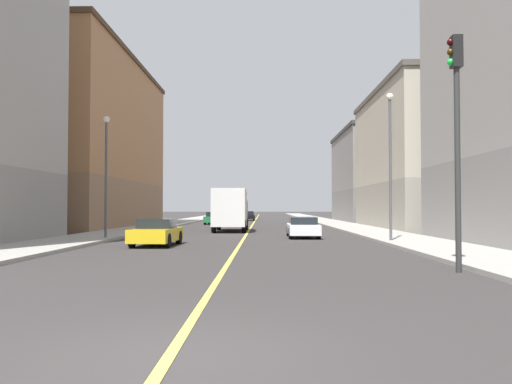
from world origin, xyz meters
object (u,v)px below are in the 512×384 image
street_lamp_left_near (390,151)px  street_lamp_right_near (106,163)px  car_green (215,218)px  traffic_light_left_near (457,120)px  box_truck (231,209)px  building_left_mid (428,159)px  building_right_midblock (88,143)px  car_yellow (157,233)px  car_black (248,216)px  building_left_far (378,177)px  car_white (303,227)px

street_lamp_left_near → street_lamp_right_near: (-15.08, 2.16, -0.40)m
street_lamp_right_near → car_green: 26.99m
traffic_light_left_near → box_truck: 25.41m
traffic_light_left_near → box_truck: traffic_light_left_near is taller
building_left_mid → box_truck: (-16.46, -5.68, -4.25)m
building_left_mid → box_truck: building_left_mid is taller
building_right_midblock → car_yellow: (11.26, -23.29, -7.13)m
building_right_midblock → traffic_light_left_near: building_right_midblock is taller
street_lamp_left_near → car_green: bearing=111.9°
traffic_light_left_near → car_black: (-7.51, 55.59, -3.61)m
traffic_light_left_near → street_lamp_right_near: size_ratio=0.99×
box_truck → car_yellow: bearing=-100.2°
building_right_midblock → box_truck: (13.83, -9.08, -6.10)m
building_left_far → box_truck: building_left_far is taller
traffic_light_left_near → car_black: bearing=97.7°
street_lamp_left_near → car_white: size_ratio=1.62×
car_white → car_yellow: bearing=-137.9°
building_left_far → box_truck: (-16.46, -25.09, -3.89)m
car_green → box_truck: box_truck is taller
car_yellow → car_green: car_green is taller
building_left_far → street_lamp_left_near: bearing=-101.5°
street_lamp_right_near → car_green: street_lamp_right_near is taller
street_lamp_left_near → car_green: street_lamp_left_near is taller
building_left_far → street_lamp_right_near: bearing=-122.8°
street_lamp_right_near → car_black: size_ratio=1.56×
car_black → box_truck: box_truck is taller
street_lamp_left_near → car_yellow: street_lamp_left_near is taller
building_right_midblock → street_lamp_left_near: 31.33m
building_left_mid → traffic_light_left_near: building_left_mid is taller
car_black → car_yellow: bearing=-93.6°
building_left_far → building_right_midblock: size_ratio=0.68×
building_right_midblock → street_lamp_left_near: building_right_midblock is taller
building_right_midblock → car_black: bearing=57.8°
street_lamp_right_near → car_yellow: (3.66, -4.07, -3.62)m
car_white → car_yellow: car_yellow is taller
car_yellow → building_left_far: bearing=64.2°
building_left_far → car_yellow: size_ratio=4.31×
building_right_midblock → street_lamp_left_near: (22.68, -21.38, -3.11)m
traffic_light_left_near → street_lamp_right_near: bearing=135.3°
traffic_light_left_near → car_yellow: size_ratio=1.62×
building_left_far → building_right_midblock: building_right_midblock is taller
building_left_far → box_truck: size_ratio=2.61×
building_left_mid → car_green: size_ratio=4.22×
building_left_mid → car_yellow: 28.03m
street_lamp_right_near → car_black: (6.56, 41.69, -3.61)m
street_lamp_left_near → box_truck: (-8.86, 12.30, -2.99)m
building_left_mid → street_lamp_right_near: size_ratio=2.83×
car_green → box_truck: size_ratio=0.67×
building_left_far → car_green: building_left_far is taller
box_truck → building_left_far: bearing=56.7°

